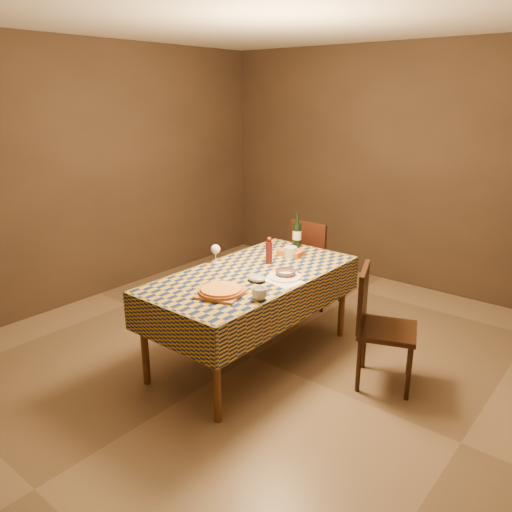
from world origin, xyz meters
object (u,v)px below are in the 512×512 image
(chair_right, at_px, (377,320))
(pizza, at_px, (221,290))
(white_plate, at_px, (284,277))
(chair_far, at_px, (314,258))
(bowl, at_px, (286,273))
(cutting_board, at_px, (221,293))
(wine_bottle, at_px, (297,234))
(dining_table, at_px, (252,281))

(chair_right, bearing_deg, pizza, -136.26)
(white_plate, distance_m, chair_far, 1.32)
(bowl, height_order, white_plate, bowl)
(white_plate, bearing_deg, cutting_board, -104.35)
(wine_bottle, xyz_separation_m, chair_far, (-0.09, 0.45, -0.37))
(cutting_board, xyz_separation_m, wine_bottle, (-0.26, 1.32, 0.11))
(cutting_board, distance_m, wine_bottle, 1.35)
(pizza, relative_size, bowl, 2.43)
(pizza, distance_m, white_plate, 0.59)
(pizza, bearing_deg, wine_bottle, 101.05)
(dining_table, height_order, bowl, bowl)
(white_plate, bearing_deg, pizza, -104.35)
(cutting_board, distance_m, chair_right, 1.20)
(dining_table, distance_m, chair_right, 1.03)
(white_plate, height_order, chair_right, chair_right)
(cutting_board, relative_size, chair_far, 0.33)
(bowl, bearing_deg, pizza, -102.73)
(dining_table, relative_size, white_plate, 6.95)
(dining_table, xyz_separation_m, cutting_board, (0.12, -0.50, 0.09))
(dining_table, height_order, wine_bottle, wine_bottle)
(pizza, relative_size, chair_far, 0.43)
(white_plate, bearing_deg, chair_right, 18.74)
(cutting_board, relative_size, chair_right, 0.33)
(dining_table, relative_size, bowl, 11.09)
(dining_table, distance_m, pizza, 0.53)
(white_plate, bearing_deg, wine_bottle, 118.31)
(bowl, bearing_deg, cutting_board, -102.73)
(dining_table, relative_size, pizza, 4.57)
(bowl, relative_size, chair_far, 0.18)
(cutting_board, bearing_deg, chair_right, 43.74)
(dining_table, height_order, chair_far, chair_far)
(bowl, bearing_deg, chair_right, 16.21)
(chair_far, bearing_deg, dining_table, -80.17)
(cutting_board, distance_m, bowl, 0.62)
(bowl, xyz_separation_m, wine_bottle, (-0.39, 0.72, 0.10))
(dining_table, bearing_deg, chair_far, 99.83)
(cutting_board, relative_size, bowl, 1.84)
(pizza, height_order, white_plate, pizza)
(bowl, relative_size, chair_right, 0.18)
(dining_table, distance_m, chair_far, 1.30)
(dining_table, xyz_separation_m, chair_far, (-0.22, 1.27, -0.17))
(wine_bottle, distance_m, chair_right, 1.27)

